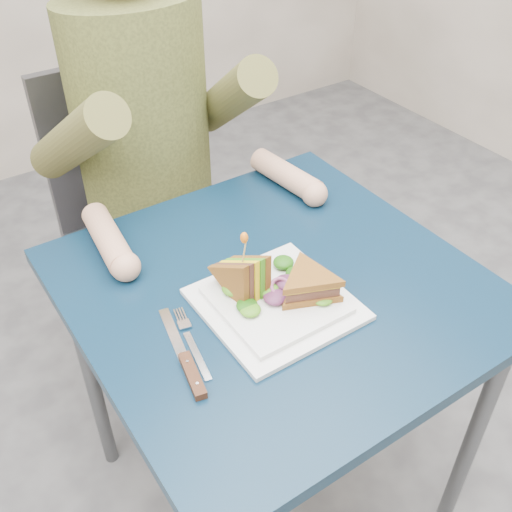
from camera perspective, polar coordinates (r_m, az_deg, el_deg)
ground at (r=1.73m, az=1.37°, el=-21.03°), size 4.00×4.00×0.00m
table at (r=1.21m, az=1.84°, el=-5.39°), size 0.75×0.75×0.73m
chair at (r=1.74m, az=-10.96°, el=4.78°), size 0.42×0.40×0.93m
diner at (r=1.47m, az=-10.85°, el=14.87°), size 0.54×0.59×0.74m
plate at (r=1.11m, az=1.88°, el=-4.45°), size 0.26×0.26×0.02m
sandwich_flat at (r=1.09m, az=5.04°, el=-2.70°), size 0.17×0.17×0.05m
sandwich_upright at (r=1.09m, az=-1.07°, el=-2.13°), size 0.08×0.13×0.13m
fork at (r=1.05m, az=-6.08°, el=-8.35°), size 0.05×0.18×0.01m
knife at (r=1.01m, az=-6.43°, el=-10.46°), size 0.06×0.22×0.02m
toothpick at (r=1.05m, az=-1.11°, el=0.52°), size 0.01×0.01×0.06m
toothpick_frill at (r=1.03m, az=-1.13°, el=1.75°), size 0.01×0.01×0.02m
lettuce_spill at (r=1.10m, az=1.81°, el=-3.25°), size 0.15×0.13×0.02m
onion_ring at (r=1.10m, az=2.40°, el=-3.01°), size 0.04×0.04×0.02m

